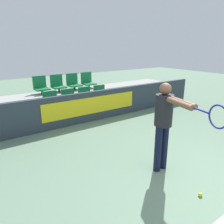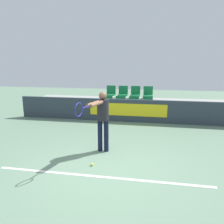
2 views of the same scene
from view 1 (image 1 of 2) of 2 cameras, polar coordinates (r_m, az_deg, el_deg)
The scene contains 14 objects.
ground_plane at distance 4.24m, azimuth 24.16°, elevation -17.75°, with size 30.00×30.00×0.00m, color slate.
barrier_wall at distance 6.82m, azimuth -6.23°, elevation 1.33°, with size 9.31×0.14×0.95m.
bleacher_tier_front at distance 7.37m, azimuth -8.27°, elevation 0.09°, with size 8.91×0.93×0.36m.
bleacher_tier_middle at distance 8.14m, azimuth -11.34°, elevation 2.89°, with size 8.91×0.93×0.73m.
stadium_chair_0 at distance 7.03m, azimuth -15.49°, elevation 2.46°, with size 0.45×0.44×0.59m.
stadium_chair_1 at distance 7.24m, azimuth -11.00°, elevation 3.21°, with size 0.45×0.44×0.59m.
stadium_chair_2 at distance 7.50m, azimuth -6.80°, elevation 3.88°, with size 0.45×0.44×0.59m.
stadium_chair_3 at distance 7.80m, azimuth -2.89°, elevation 4.49°, with size 0.45×0.44×0.59m.
stadium_chair_4 at distance 7.82m, azimuth -18.09°, elevation 6.42°, with size 0.45×0.44×0.59m.
stadium_chair_5 at distance 8.01m, azimuth -13.96°, elevation 7.01°, with size 0.45×0.44×0.59m.
stadium_chair_6 at distance 8.25m, azimuth -10.03°, elevation 7.53°, with size 0.45×0.44×0.59m.
stadium_chair_7 at distance 8.52m, azimuth -6.33°, elevation 7.98°, with size 0.45×0.44×0.59m.
tennis_player at distance 4.02m, azimuth 13.78°, elevation -1.79°, with size 0.51×1.47×1.69m.
tennis_ball at distance 3.98m, azimuth 22.08°, elevation -19.35°, with size 0.07×0.07×0.07m.
Camera 1 is at (-3.16, -1.61, 2.32)m, focal length 35.00 mm.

